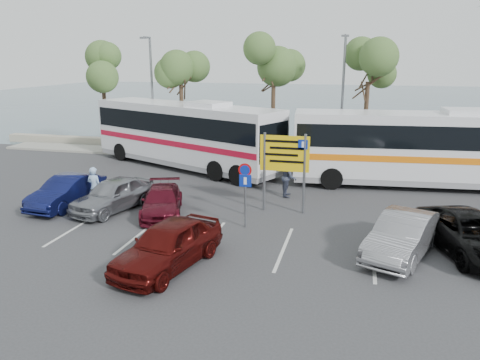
% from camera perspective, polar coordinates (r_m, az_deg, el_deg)
% --- Properties ---
extents(ground, '(120.00, 120.00, 0.00)m').
position_cam_1_polar(ground, '(18.72, 0.67, -6.66)').
color(ground, '#343437').
rests_on(ground, ground).
extents(kerb_strip, '(44.00, 2.40, 0.15)m').
position_cam_1_polar(kerb_strip, '(31.93, 6.60, 2.46)').
color(kerb_strip, gray).
rests_on(kerb_strip, ground).
extents(seawall, '(48.00, 0.80, 0.60)m').
position_cam_1_polar(seawall, '(33.82, 7.07, 3.53)').
color(seawall, '#A29982').
rests_on(seawall, ground).
extents(sea, '(140.00, 140.00, 0.00)m').
position_cam_1_polar(sea, '(77.34, 11.33, 9.45)').
color(sea, '#44606D').
rests_on(sea, ground).
extents(tree_far_left, '(3.20, 3.20, 7.60)m').
position_cam_1_polar(tree_far_left, '(35.83, -16.51, 13.39)').
color(tree_far_left, '#382619').
rests_on(tree_far_left, kerb_strip).
extents(tree_left, '(3.20, 3.20, 7.20)m').
position_cam_1_polar(tree_left, '(33.22, -7.27, 13.24)').
color(tree_left, '#382619').
rests_on(tree_left, kerb_strip).
extents(tree_mid, '(3.20, 3.20, 8.00)m').
position_cam_1_polar(tree_mid, '(31.43, 4.16, 14.42)').
color(tree_mid, '#382619').
rests_on(tree_mid, kerb_strip).
extents(tree_right, '(3.20, 3.20, 7.40)m').
position_cam_1_polar(tree_right, '(30.94, 15.44, 13.03)').
color(tree_right, '#382619').
rests_on(tree_right, kerb_strip).
extents(street_lamp_left, '(0.45, 1.15, 8.01)m').
position_cam_1_polar(street_lamp_left, '(33.62, -10.72, 10.72)').
color(street_lamp_left, slate).
rests_on(street_lamp_left, kerb_strip).
extents(street_lamp_right, '(0.45, 1.15, 8.01)m').
position_cam_1_polar(street_lamp_right, '(30.55, 12.39, 10.25)').
color(street_lamp_right, slate).
rests_on(street_lamp_right, kerb_strip).
extents(direction_sign, '(2.20, 0.12, 3.60)m').
position_cam_1_polar(direction_sign, '(20.84, 5.45, 2.50)').
color(direction_sign, slate).
rests_on(direction_sign, ground).
extents(sign_no_stop, '(0.60, 0.08, 2.35)m').
position_cam_1_polar(sign_no_stop, '(20.56, 0.62, -0.05)').
color(sign_no_stop, slate).
rests_on(sign_no_stop, ground).
extents(sign_parking, '(0.50, 0.07, 2.25)m').
position_cam_1_polar(sign_parking, '(19.01, 0.66, -1.63)').
color(sign_parking, slate).
rests_on(sign_parking, ground).
extents(lane_markings, '(12.02, 4.20, 0.01)m').
position_cam_1_polar(lane_markings, '(18.11, -3.62, -7.43)').
color(lane_markings, silver).
rests_on(lane_markings, ground).
extents(coach_bus_left, '(13.67, 8.36, 4.27)m').
position_cam_1_polar(coach_bus_left, '(29.80, -6.77, 5.30)').
color(coach_bus_left, white).
rests_on(coach_bus_left, ground).
extents(coach_bus_right, '(13.83, 4.20, 4.24)m').
position_cam_1_polar(coach_bus_right, '(26.91, 21.34, 3.34)').
color(coach_bus_right, white).
rests_on(coach_bus_right, ground).
extents(car_silver_a, '(2.84, 4.69, 1.49)m').
position_cam_1_polar(car_silver_a, '(22.16, -15.21, -1.71)').
color(car_silver_a, gray).
rests_on(car_silver_a, ground).
extents(car_blue, '(1.82, 4.45, 1.43)m').
position_cam_1_polar(car_blue, '(23.42, -20.34, -1.32)').
color(car_blue, '#0E1342').
rests_on(car_blue, ground).
extents(car_maroon, '(2.96, 4.51, 1.21)m').
position_cam_1_polar(car_maroon, '(21.15, -9.49, -2.57)').
color(car_maroon, '#530D1B').
rests_on(car_maroon, ground).
extents(car_red, '(2.92, 4.96, 1.58)m').
position_cam_1_polar(car_red, '(15.87, -8.75, -7.82)').
color(car_red, '#4B0C0A').
rests_on(car_red, ground).
extents(suv_black, '(3.93, 5.71, 1.45)m').
position_cam_1_polar(suv_black, '(18.71, 26.41, -5.92)').
color(suv_black, black).
rests_on(suv_black, ground).
extents(car_silver_b, '(3.15, 4.88, 1.52)m').
position_cam_1_polar(car_silver_b, '(17.55, 19.25, -6.37)').
color(car_silver_b, gray).
rests_on(car_silver_b, ground).
extents(pedestrian_near, '(0.74, 0.52, 1.94)m').
position_cam_1_polar(pedestrian_near, '(22.76, -17.31, -0.85)').
color(pedestrian_near, '#9ABBE1').
rests_on(pedestrian_near, ground).
extents(pedestrian_far, '(0.81, 1.01, 2.01)m').
position_cam_1_polar(pedestrian_far, '(23.62, 6.01, 0.40)').
color(pedestrian_far, '#353B50').
rests_on(pedestrian_far, ground).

